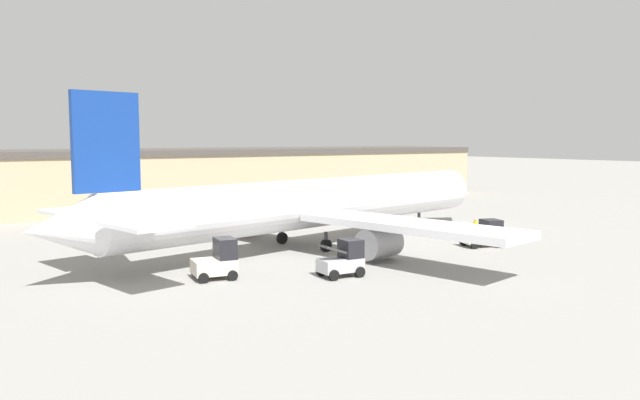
{
  "coord_description": "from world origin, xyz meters",
  "views": [
    {
      "loc": [
        -27.55,
        -39.42,
        8.23
      ],
      "look_at": [
        0.0,
        0.0,
        3.51
      ],
      "focal_mm": 35.0,
      "sensor_mm": 36.0,
      "label": 1
    }
  ],
  "objects_px": {
    "ground_crew_worker": "(475,228)",
    "belt_loader_truck": "(343,260)",
    "pushback_tug": "(484,234)",
    "baggage_tug": "(218,261)",
    "airplane": "(311,204)"
  },
  "relations": [
    {
      "from": "ground_crew_worker",
      "to": "belt_loader_truck",
      "type": "bearing_deg",
      "value": -33.99
    },
    {
      "from": "ground_crew_worker",
      "to": "pushback_tug",
      "type": "bearing_deg",
      "value": 0.31
    },
    {
      "from": "baggage_tug",
      "to": "pushback_tug",
      "type": "bearing_deg",
      "value": 6.34
    },
    {
      "from": "airplane",
      "to": "pushback_tug",
      "type": "xyz_separation_m",
      "value": [
        10.91,
        -7.68,
        -2.31
      ]
    },
    {
      "from": "airplane",
      "to": "baggage_tug",
      "type": "bearing_deg",
      "value": -161.08
    },
    {
      "from": "ground_crew_worker",
      "to": "belt_loader_truck",
      "type": "xyz_separation_m",
      "value": [
        -17.75,
        -5.25,
        0.13
      ]
    },
    {
      "from": "ground_crew_worker",
      "to": "belt_loader_truck",
      "type": "distance_m",
      "value": 18.51
    },
    {
      "from": "ground_crew_worker",
      "to": "baggage_tug",
      "type": "xyz_separation_m",
      "value": [
        -24.18,
        -1.42,
        0.17
      ]
    },
    {
      "from": "airplane",
      "to": "belt_loader_truck",
      "type": "relative_size",
      "value": 15.9
    },
    {
      "from": "pushback_tug",
      "to": "baggage_tug",
      "type": "bearing_deg",
      "value": -165.85
    },
    {
      "from": "belt_loader_truck",
      "to": "pushback_tug",
      "type": "relative_size",
      "value": 0.82
    },
    {
      "from": "baggage_tug",
      "to": "pushback_tug",
      "type": "relative_size",
      "value": 0.83
    },
    {
      "from": "ground_crew_worker",
      "to": "baggage_tug",
      "type": "height_order",
      "value": "baggage_tug"
    },
    {
      "from": "ground_crew_worker",
      "to": "pushback_tug",
      "type": "relative_size",
      "value": 0.5
    },
    {
      "from": "baggage_tug",
      "to": "belt_loader_truck",
      "type": "height_order",
      "value": "baggage_tug"
    }
  ]
}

